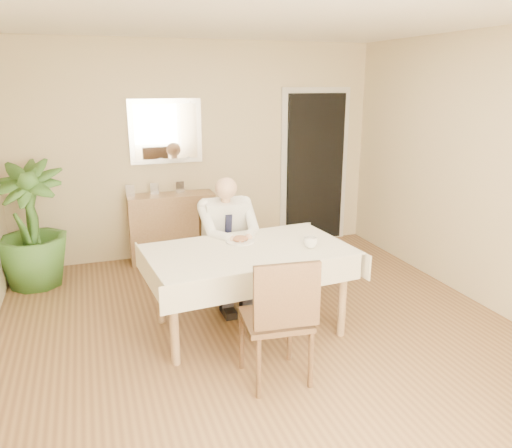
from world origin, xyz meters
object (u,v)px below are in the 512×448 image
object	(u,v)px
sideboard	(172,227)
potted_palm	(30,225)
chair_near	(280,315)
chair_far	(222,246)
seated_man	(230,236)
coffee_mug	(310,242)
dining_table	(249,258)

from	to	relation	value
sideboard	potted_palm	size ratio (longest dim) A/B	0.77
chair_near	chair_far	bearing A→B (deg)	94.01
chair_near	seated_man	xyz separation A→B (m)	(0.05, 1.47, 0.14)
chair_near	coffee_mug	bearing A→B (deg)	57.99
dining_table	sideboard	bearing A→B (deg)	93.89
chair_far	sideboard	size ratio (longest dim) A/B	0.86
chair_far	chair_near	bearing A→B (deg)	-84.11
chair_far	potted_palm	distance (m)	2.04
chair_far	coffee_mug	world-z (taller)	chair_far
potted_palm	chair_near	bearing A→B (deg)	-54.70
potted_palm	dining_table	bearing A→B (deg)	-42.12
seated_man	sideboard	bearing A→B (deg)	102.75
chair_near	sideboard	size ratio (longest dim) A/B	0.95
dining_table	seated_man	distance (m)	0.59
potted_palm	chair_far	bearing A→B (deg)	-23.40
seated_man	coffee_mug	size ratio (longest dim) A/B	10.60
chair_far	sideboard	xyz separation A→B (m)	(-0.32, 1.14, -0.08)
seated_man	sideboard	xyz separation A→B (m)	(-0.32, 1.43, -0.28)
chair_near	coffee_mug	world-z (taller)	chair_near
sideboard	chair_near	bearing A→B (deg)	-83.15
sideboard	chair_far	bearing A→B (deg)	-72.69
dining_table	sideboard	distance (m)	2.06
coffee_mug	chair_near	bearing A→B (deg)	-127.72
dining_table	seated_man	size ratio (longest dim) A/B	1.45
sideboard	potted_palm	distance (m)	1.60
chair_near	sideboard	xyz separation A→B (m)	(-0.27, 2.89, -0.14)
coffee_mug	potted_palm	size ratio (longest dim) A/B	0.09
chair_near	sideboard	distance (m)	2.91
chair_near	potted_palm	world-z (taller)	potted_palm
chair_far	seated_man	distance (m)	0.35
chair_far	dining_table	bearing A→B (deg)	-82.42
dining_table	coffee_mug	xyz separation A→B (m)	(0.51, -0.15, 0.13)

